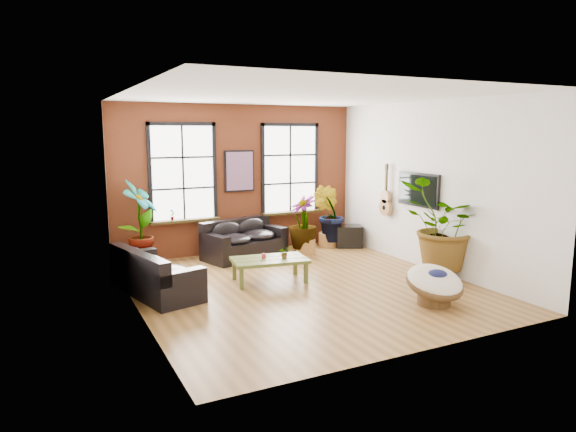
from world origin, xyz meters
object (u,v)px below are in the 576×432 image
at_px(papasan_chair, 435,283).
at_px(sofa_back, 243,241).
at_px(coffee_table, 270,261).
at_px(sofa_left, 153,274).

bearing_deg(papasan_chair, sofa_back, 114.25).
bearing_deg(papasan_chair, coffee_table, 131.99).
bearing_deg(coffee_table, papasan_chair, -43.54).
relative_size(sofa_back, sofa_left, 0.94).
bearing_deg(sofa_left, coffee_table, -109.17).
bearing_deg(sofa_back, coffee_table, -113.60).
bearing_deg(coffee_table, sofa_left, -176.44).
relative_size(sofa_left, papasan_chair, 2.13).
distance_m(sofa_left, coffee_table, 2.18).
bearing_deg(sofa_left, sofa_back, -66.82).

